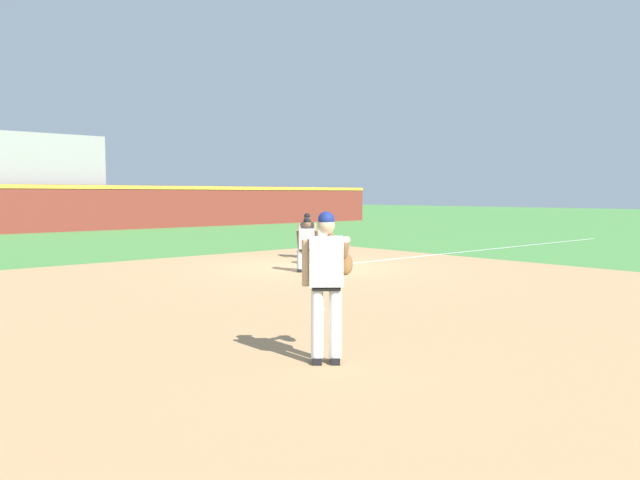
# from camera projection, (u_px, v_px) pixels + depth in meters

# --- Properties ---
(ground_plane) EXTENTS (160.00, 160.00, 0.00)m
(ground_plane) POSITION_uv_depth(u_px,v_px,m) (314.00, 268.00, 17.59)
(ground_plane) COLOR #47843D
(infield_dirt_patch) EXTENTS (18.00, 18.00, 0.01)m
(infield_dirt_patch) POSITION_uv_depth(u_px,v_px,m) (318.00, 296.00, 12.59)
(infield_dirt_patch) COLOR tan
(infield_dirt_patch) RESTS_ON ground
(foul_line_stripe) EXTENTS (17.28, 0.10, 0.00)m
(foul_line_stripe) POSITION_uv_depth(u_px,v_px,m) (488.00, 249.00, 23.30)
(foul_line_stripe) COLOR white
(foul_line_stripe) RESTS_ON ground
(first_base_bag) EXTENTS (0.38, 0.38, 0.09)m
(first_base_bag) POSITION_uv_depth(u_px,v_px,m) (314.00, 266.00, 17.59)
(first_base_bag) COLOR white
(first_base_bag) RESTS_ON ground
(baseball) EXTENTS (0.07, 0.07, 0.07)m
(baseball) POSITION_uv_depth(u_px,v_px,m) (323.00, 310.00, 10.98)
(baseball) COLOR white
(baseball) RESTS_ON ground
(pitcher) EXTENTS (0.85, 0.54, 1.86)m
(pitcher) POSITION_uv_depth(u_px,v_px,m) (327.00, 277.00, 7.55)
(pitcher) COLOR black
(pitcher) RESTS_ON ground
(first_baseman) EXTENTS (0.70, 1.09, 1.34)m
(first_baseman) POSITION_uv_depth(u_px,v_px,m) (323.00, 241.00, 18.01)
(first_baseman) COLOR black
(first_baseman) RESTS_ON ground
(baserunner) EXTENTS (0.66, 0.68, 1.46)m
(baserunner) POSITION_uv_depth(u_px,v_px,m) (307.00, 243.00, 16.46)
(baserunner) COLOR black
(baserunner) RESTS_ON ground
(umpire) EXTENTS (0.68, 0.66, 1.46)m
(umpire) POSITION_uv_depth(u_px,v_px,m) (307.00, 234.00, 20.17)
(umpire) COLOR black
(umpire) RESTS_ON ground
(outfield_wall) EXTENTS (48.00, 0.54, 2.60)m
(outfield_wall) POSITION_uv_depth(u_px,v_px,m) (49.00, 207.00, 33.92)
(outfield_wall) COLOR maroon
(outfield_wall) RESTS_ON ground
(stadium_seating_block) EXTENTS (7.07, 5.05, 5.45)m
(stadium_seating_block) POSITION_uv_depth(u_px,v_px,m) (29.00, 183.00, 36.30)
(stadium_seating_block) COLOR gray
(stadium_seating_block) RESTS_ON ground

